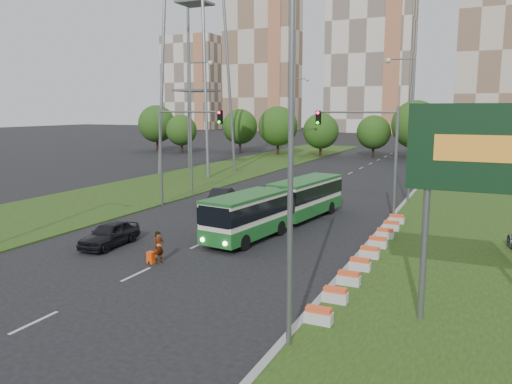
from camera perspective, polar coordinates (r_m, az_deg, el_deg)
The scene contains 20 objects.
ground at distance 28.19m, azimuth -1.06°, elevation -6.62°, with size 360.00×360.00×0.00m, color black.
grass_median at distance 33.37m, azimuth 26.10°, elevation -4.92°, with size 14.00×60.00×0.15m, color #233F12.
median_kerb at distance 33.82m, azimuth 14.24°, elevation -4.03°, with size 0.30×60.00×0.18m, color #999999.
left_verge at distance 58.19m, azimuth -6.47°, elevation 1.73°, with size 12.00×110.00×0.10m, color #233F12.
lane_markings at distance 47.45m, azimuth 6.09°, elevation -0.07°, with size 0.20×100.00×0.01m, color #B7B6B0, non-canonical shape.
flower_planters at distance 26.76m, azimuth 12.85°, elevation -6.74°, with size 1.10×18.10×0.60m, color silver, non-canonical shape.
billboard at distance 18.52m, azimuth 26.14°, elevation 3.41°, with size 6.00×0.37×8.00m.
traffic_mast_median at distance 35.21m, azimuth 13.14°, elevation 5.21°, with size 5.76×0.32×8.00m.
traffic_mast_left at distance 40.14m, azimuth -8.99°, elevation 5.83°, with size 5.76×0.32×8.00m.
street_lamps at distance 37.48m, azimuth 1.37°, elevation 6.69°, with size 36.00×60.00×12.00m, color slate, non-canonical shape.
tree_line at distance 79.53m, azimuth 23.37°, elevation 6.30°, with size 120.00×8.00×9.00m, color #265215, non-canonical shape.
apartment_tower_west at distance 191.24m, azimuth 0.75°, elevation 14.30°, with size 26.00×15.00×48.00m, color beige.
apartment_tower_cwest at distance 179.18m, azimuth 12.97°, elevation 15.04°, with size 28.00×15.00×52.00m, color silver.
apartment_tower_ceast at distance 175.32m, azimuth 26.27°, elevation 14.13°, with size 25.00×15.00×50.00m, color beige.
midrise_west at distance 204.73m, azimuth -7.14°, elevation 12.23°, with size 22.00×14.00×36.00m, color silver.
articulated_bus at distance 33.30m, azimuth 2.79°, elevation -1.47°, with size 2.32×14.90×2.45m.
car_left_near at distance 29.97m, azimuth -16.40°, elevation -4.62°, with size 1.69×4.19×1.43m, color black.
car_left_far at distance 40.65m, azimuth -4.08°, elevation -0.62°, with size 1.50×4.31×1.42m, color black.
pedestrian at distance 26.09m, azimuth -11.05°, elevation -6.23°, with size 0.61×0.40×1.66m, color gray.
shopping_trolley at distance 26.29m, azimuth -11.92°, elevation -7.34°, with size 0.35×0.37×0.61m.
Camera 1 is at (11.69, -24.44, 7.80)m, focal length 35.00 mm.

